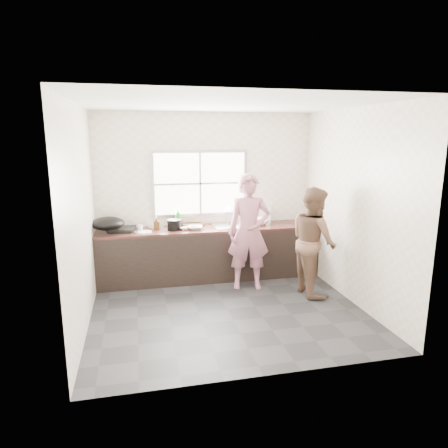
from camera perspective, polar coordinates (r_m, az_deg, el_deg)
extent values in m
cube|color=#28282B|center=(5.58, 0.45, -12.12)|extent=(3.60, 3.20, 0.01)
cube|color=silver|center=(5.09, 0.51, 16.86)|extent=(3.60, 3.20, 0.01)
cube|color=silver|center=(6.72, -2.60, 4.16)|extent=(3.60, 0.01, 2.70)
cube|color=beige|center=(5.08, -19.78, 0.79)|extent=(0.01, 3.20, 2.70)
cube|color=beige|center=(5.84, 18.03, 2.32)|extent=(0.01, 3.20, 2.70)
cube|color=beige|center=(3.66, 6.14, -2.82)|extent=(3.60, 0.01, 2.70)
cube|color=black|center=(6.62, -2.05, -4.31)|extent=(3.60, 0.62, 0.82)
cube|color=#371B16|center=(6.51, -2.08, -0.68)|extent=(3.60, 0.64, 0.04)
cube|color=silver|center=(6.57, 0.92, -0.32)|extent=(0.55, 0.45, 0.02)
cylinder|color=silver|center=(6.73, 0.53, 1.25)|extent=(0.02, 0.02, 0.30)
cube|color=#9EA0A5|center=(6.66, -3.45, 5.81)|extent=(1.60, 0.05, 1.10)
cube|color=white|center=(6.64, -3.41, 5.79)|extent=(1.50, 0.01, 1.00)
imported|color=#B36B80|center=(6.10, 3.57, -1.70)|extent=(0.66, 0.50, 1.65)
imported|color=brown|center=(6.04, 12.67, -2.37)|extent=(0.63, 0.80, 1.60)
cylinder|color=black|center=(6.63, -4.41, -0.13)|extent=(0.36, 0.36, 0.04)
cube|color=silver|center=(6.36, -5.46, -0.45)|extent=(0.23, 0.15, 0.01)
imported|color=white|center=(6.37, -4.13, -0.54)|extent=(0.25, 0.25, 0.06)
imported|color=white|center=(6.72, 5.09, 0.16)|extent=(0.23, 0.23, 0.07)
imported|color=white|center=(6.36, 1.28, -0.48)|extent=(0.27, 0.27, 0.06)
cylinder|color=black|center=(6.38, -7.10, -0.09)|extent=(0.30, 0.30, 0.16)
cylinder|color=white|center=(6.26, -11.26, -1.15)|extent=(0.28, 0.28, 0.02)
imported|color=#327B28|center=(6.63, -6.57, 1.01)|extent=(0.13, 0.13, 0.30)
imported|color=#4A2E12|center=(6.43, -9.62, 0.04)|extent=(0.09, 0.09, 0.19)
imported|color=#4F1E13|center=(6.64, -6.49, 0.39)|extent=(0.15, 0.15, 0.16)
cylinder|color=silver|center=(6.36, -11.85, -0.59)|extent=(0.09, 0.09, 0.10)
cube|color=black|center=(6.46, -14.35, -0.72)|extent=(0.44, 0.44, 0.06)
ellipsoid|color=black|center=(6.33, -16.30, 0.09)|extent=(0.63, 0.63, 0.19)
cube|color=white|center=(6.91, 5.03, 1.44)|extent=(0.44, 0.36, 0.29)
cylinder|color=silver|center=(6.29, -11.76, -1.15)|extent=(0.30, 0.30, 0.01)
cylinder|color=silver|center=(6.60, -9.69, -0.43)|extent=(0.31, 0.31, 0.01)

